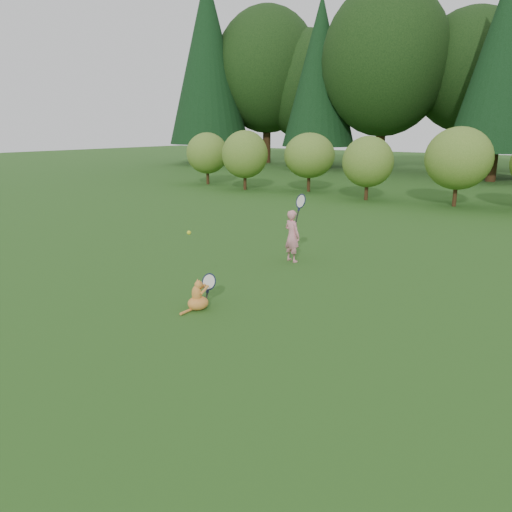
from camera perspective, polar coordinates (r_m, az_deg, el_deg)
The scene contains 5 objects.
ground at distance 7.91m, azimuth -4.62°, elevation -5.88°, with size 100.00×100.00×0.00m, color #1D4E16.
shrub_row at distance 19.26m, azimuth 21.78°, elevation 9.52°, with size 28.00×3.00×2.80m, color #486F22, non-canonical shape.
child at distance 10.42m, azimuth 4.18°, elevation 2.43°, with size 0.65×0.45×1.63m.
cat at distance 7.79m, azimuth -6.61°, elevation -4.32°, with size 0.46×0.74×0.64m.
tennis_ball at distance 8.06m, azimuth -7.67°, elevation 2.66°, with size 0.07×0.07×0.07m.
Camera 1 is at (4.87, -5.58, 2.76)m, focal length 35.00 mm.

